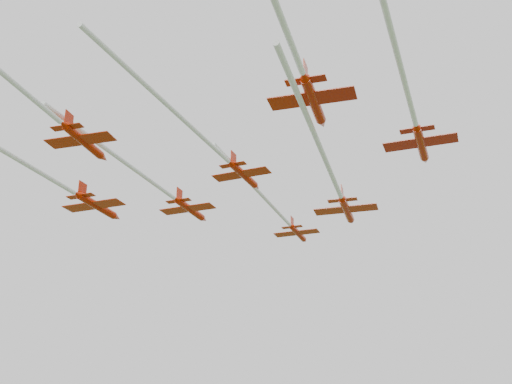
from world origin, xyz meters
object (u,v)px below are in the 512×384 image
at_px(jet_row2_right, 335,183).
at_px(jet_row3_mid, 216,149).
at_px(jet_row3_left, 19,160).
at_px(jet_lead, 282,216).
at_px(jet_row3_right, 410,102).
at_px(jet_row2_left, 165,191).
at_px(jet_row4_right, 280,15).

distance_m(jet_row2_right, jet_row3_mid, 18.53).
height_order(jet_row2_right, jet_row3_left, jet_row2_right).
bearing_deg(jet_row2_right, jet_lead, 125.48).
distance_m(jet_row3_mid, jet_row3_right, 25.04).
bearing_deg(jet_row2_right, jet_row3_left, -150.87).
distance_m(jet_row2_right, jet_row3_right, 20.66).
bearing_deg(jet_row3_right, jet_row3_left, -172.06).
xyz_separation_m(jet_row2_left, jet_row4_right, (34.81, -32.54, -1.50)).
distance_m(jet_row2_left, jet_row3_right, 41.96).
distance_m(jet_row2_left, jet_row2_right, 26.50).
distance_m(jet_row2_right, jet_row4_right, 37.69).
bearing_deg(jet_row4_right, jet_row2_left, 125.40).
bearing_deg(jet_row3_right, jet_row2_left, 157.99).
bearing_deg(jet_row4_right, jet_lead, 103.36).
bearing_deg(jet_lead, jet_row2_right, -50.35).
relative_size(jet_row3_left, jet_row4_right, 1.09).
relative_size(jet_lead, jet_row2_left, 1.02).
bearing_deg(jet_row2_left, jet_row3_right, -20.34).
height_order(jet_row2_left, jet_row3_left, jet_row2_left).
xyz_separation_m(jet_row3_right, jet_row4_right, (-5.82, -22.10, -1.11)).
xyz_separation_m(jet_lead, jet_row2_right, (14.59, -13.55, -1.82)).
xyz_separation_m(jet_row2_right, jet_row3_left, (-31.88, -27.48, -1.01)).
xyz_separation_m(jet_row2_right, jet_row3_mid, (-10.47, -15.25, 0.98)).
bearing_deg(jet_row3_mid, jet_row4_right, -52.66).
xyz_separation_m(jet_row2_left, jet_row2_right, (26.09, 4.13, -2.09)).
xyz_separation_m(jet_row2_right, jet_row3_right, (14.54, -14.57, 1.71)).
relative_size(jet_row2_right, jet_row3_left, 0.77).
bearing_deg(jet_row2_right, jet_row4_right, -88.25).
bearing_deg(jet_row2_left, jet_row3_mid, -41.40).
height_order(jet_row3_right, jet_row4_right, jet_row3_right).
bearing_deg(jet_row3_left, jet_lead, 60.33).
distance_m(jet_row3_mid, jet_row4_right, 28.76).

